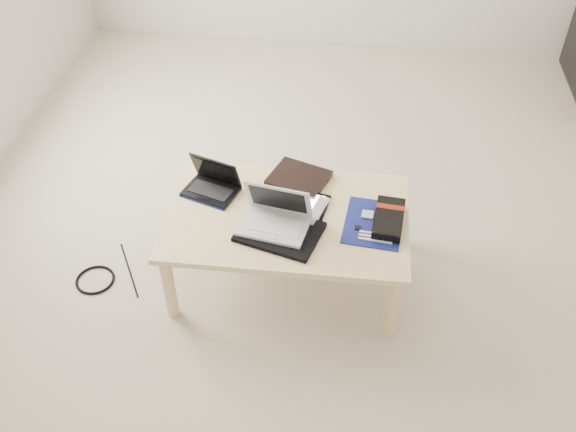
# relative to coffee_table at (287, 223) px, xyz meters

# --- Properties ---
(ground) EXTENTS (4.00, 4.00, 0.00)m
(ground) POSITION_rel_coffee_table_xyz_m (0.18, 0.47, -0.35)
(ground) COLOR #C3B49E
(ground) RESTS_ON ground
(coffee_table) EXTENTS (1.10, 0.70, 0.40)m
(coffee_table) POSITION_rel_coffee_table_xyz_m (0.00, 0.00, 0.00)
(coffee_table) COLOR #E6CB8B
(coffee_table) RESTS_ON ground
(book) EXTENTS (0.33, 0.30, 0.03)m
(book) POSITION_rel_coffee_table_xyz_m (0.03, 0.26, 0.06)
(book) COLOR black
(book) RESTS_ON coffee_table
(netbook) EXTENTS (0.29, 0.25, 0.17)m
(netbook) POSITION_rel_coffee_table_xyz_m (-0.37, 0.13, 0.09)
(netbook) COLOR black
(netbook) RESTS_ON coffee_table
(tablet) EXTENTS (0.25, 0.21, 0.01)m
(tablet) POSITION_rel_coffee_table_xyz_m (0.07, 0.08, 0.05)
(tablet) COLOR black
(tablet) RESTS_ON coffee_table
(remote) EXTENTS (0.11, 0.23, 0.02)m
(remote) POSITION_rel_coffee_table_xyz_m (0.13, 0.02, 0.06)
(remote) COLOR silver
(remote) RESTS_ON coffee_table
(neoprene_sleeve) EXTENTS (0.41, 0.34, 0.02)m
(neoprene_sleeve) POSITION_rel_coffee_table_xyz_m (-0.02, -0.12, 0.06)
(neoprene_sleeve) COLOR black
(neoprene_sleeve) RESTS_ON coffee_table
(white_laptop) EXTENTS (0.33, 0.26, 0.20)m
(white_laptop) POSITION_rel_coffee_table_xyz_m (-0.04, -0.08, 0.11)
(white_laptop) COLOR silver
(white_laptop) RESTS_ON neoprene_sleeve
(motherboard) EXTENTS (0.28, 0.34, 0.01)m
(motherboard) POSITION_rel_coffee_table_xyz_m (0.39, -0.01, 0.05)
(motherboard) COLOR #0C134F
(motherboard) RESTS_ON coffee_table
(gpu_box) EXTENTS (0.15, 0.26, 0.06)m
(gpu_box) POSITION_rel_coffee_table_xyz_m (0.46, -0.01, 0.08)
(gpu_box) COLOR black
(gpu_box) RESTS_ON coffee_table
(cable_coil) EXTENTS (0.13, 0.13, 0.01)m
(cable_coil) POSITION_rel_coffee_table_xyz_m (-0.06, 0.01, 0.05)
(cable_coil) COLOR black
(cable_coil) RESTS_ON coffee_table
(floor_cable_coil) EXTENTS (0.20, 0.20, 0.01)m
(floor_cable_coil) POSITION_rel_coffee_table_xyz_m (-0.93, -0.15, -0.34)
(floor_cable_coil) COLOR black
(floor_cable_coil) RESTS_ON ground
(floor_cable_trail) EXTENTS (0.20, 0.34, 0.01)m
(floor_cable_trail) POSITION_rel_coffee_table_xyz_m (-0.79, -0.06, -0.35)
(floor_cable_trail) COLOR black
(floor_cable_trail) RESTS_ON ground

